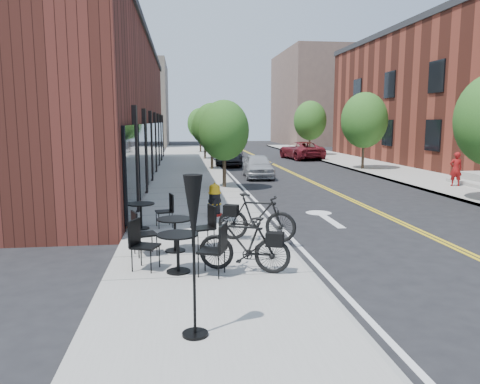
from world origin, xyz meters
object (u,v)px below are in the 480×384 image
fire_hydrant (215,200)px  bistro_set_a (178,247)px  bistro_set_c (141,212)px  pedestrian (456,169)px  parked_car_b (229,153)px  parked_car_c (227,148)px  bicycle_right (257,217)px  parked_car_a (258,166)px  bicycle_left (244,244)px  parked_car_far (301,150)px  patio_umbrella (193,222)px  bistro_set_b (175,230)px

fire_hydrant → bistro_set_a: bearing=-120.2°
bistro_set_c → pedestrian: pedestrian is taller
parked_car_b → parked_car_c: parked_car_b is taller
bistro_set_a → parked_car_c: (4.20, 32.10, 0.08)m
bicycle_right → pedestrian: (10.46, 8.53, 0.18)m
bistro_set_a → bistro_set_c: 3.96m
bistro_set_a → parked_car_a: (4.20, 15.83, 0.02)m
bicycle_left → bistro_set_a: bearing=-74.7°
parked_car_far → parked_car_a: bearing=57.6°
pedestrian → parked_car_c: bearing=-58.5°
bicycle_left → patio_umbrella: (-1.03, -2.63, 1.04)m
bistro_set_a → parked_car_c: size_ratio=0.39×
patio_umbrella → parked_car_c: size_ratio=0.46×
bicycle_left → patio_umbrella: bearing=-0.7°
fire_hydrant → pedestrian: size_ratio=0.67×
fire_hydrant → bistro_set_a: fire_hydrant is taller
fire_hydrant → bistro_set_c: bearing=-162.3°
bicycle_left → bistro_set_c: 4.55m
bicycle_right → bistro_set_c: (-2.88, 1.67, -0.12)m
bistro_set_b → parked_car_b: bearing=62.6°
bistro_set_c → pedestrian: bearing=13.8°
parked_car_b → pedestrian: bearing=-48.5°
bicycle_left → bistro_set_a: size_ratio=0.97×
parked_car_a → parked_car_b: size_ratio=0.75×
parked_car_b → pedestrian: size_ratio=3.26×
bicycle_left → patio_umbrella: size_ratio=0.82×
parked_car_a → bicycle_left: bearing=-97.2°
patio_umbrella → parked_car_a: patio_umbrella is taller
patio_umbrella → parked_car_b: bearing=83.0°
parked_car_a → parked_car_c: bearing=93.3°
fire_hydrant → bicycle_left: bicycle_left is taller
bicycle_left → bistro_set_c: bearing=-129.5°
bicycle_left → parked_car_a: parked_car_a is taller
parked_car_c → pedestrian: (8.14, -21.41, 0.19)m
bistro_set_c → parked_car_b: (4.40, 19.32, 0.24)m
bicycle_left → parked_car_c: parked_car_c is taller
bicycle_right → parked_car_b: parked_car_b is taller
bicycle_right → pedestrian: 13.50m
bicycle_left → parked_car_a: size_ratio=0.49×
bistro_set_c → bistro_set_a: bearing=-88.8°
bicycle_left → parked_car_b: 23.36m
patio_umbrella → parked_car_b: patio_umbrella is taller
bistro_set_b → parked_car_c: parked_car_c is taller
parked_car_b → bicycle_left: bearing=-89.4°
fire_hydrant → parked_car_a: (3.10, 10.46, 0.03)m
pedestrian → bistro_set_c: bearing=37.9°
bistro_set_c → fire_hydrant: bearing=22.9°
bicycle_left → bistro_set_b: size_ratio=0.98×
bicycle_right → parked_car_c: bearing=17.1°
bicycle_left → bistro_set_a: 1.27m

